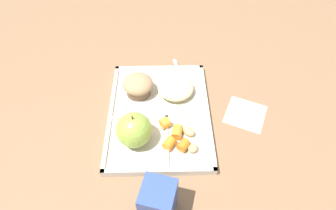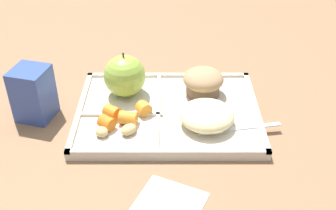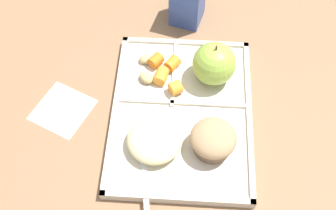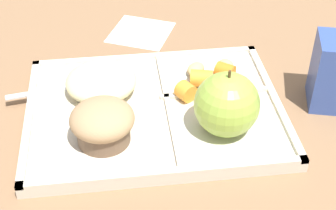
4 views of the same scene
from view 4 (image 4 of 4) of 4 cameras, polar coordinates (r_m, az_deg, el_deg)
The scene contains 17 objects.
ground at distance 0.72m, azimuth -1.51°, elevation -1.24°, with size 6.00×6.00×0.00m, color #846042.
lunch_tray at distance 0.72m, azimuth -1.48°, elevation -0.74°, with size 0.35×0.27×0.02m.
green_apple at distance 0.65m, azimuth 6.62°, elevation 0.06°, with size 0.09×0.09×0.10m.
bran_muffin at distance 0.65m, azimuth -7.37°, elevation -2.02°, with size 0.08×0.08×0.06m.
carrot_slice_small at distance 0.77m, azimuth 6.41°, elevation 3.78°, with size 0.02×0.02×0.03m, color orange.
carrot_slice_edge at distance 0.74m, azimuth 6.54°, elevation 2.25°, with size 0.02×0.02×0.03m, color orange.
carrot_slice_center at distance 0.75m, azimuth 3.78°, elevation 3.01°, with size 0.03×0.03×0.03m, color orange.
carrot_slice_large at distance 0.72m, azimuth 2.02°, elevation 1.53°, with size 0.03×0.03×0.02m, color orange.
potato_chunk_corner at distance 0.79m, azimuth 6.50°, elevation 4.49°, with size 0.02×0.02×0.02m, color tan.
potato_chunk_large at distance 0.77m, azimuth 3.13°, elevation 4.04°, with size 0.03×0.02×0.02m, color tan.
egg_noodle_pile at distance 0.73m, azimuth -7.52°, elevation 2.67°, with size 0.10×0.10×0.04m, color beige.
meatball_center at distance 0.74m, azimuth -6.36°, elevation 2.82°, with size 0.04×0.04×0.04m, color #755B4C.
meatball_front at distance 0.73m, azimuth -7.35°, elevation 2.42°, with size 0.03×0.03×0.03m, color brown.
meatball_side at distance 0.75m, azimuth -7.38°, elevation 3.46°, with size 0.04×0.04×0.04m, color brown.
plastic_fork at distance 0.76m, azimuth -11.33°, elevation 1.90°, with size 0.16×0.04×0.00m.
milk_carton at distance 0.75m, azimuth 18.40°, elevation 3.51°, with size 0.06×0.06×0.11m, color #334C99.
paper_napkin at distance 0.91m, azimuth -3.27°, elevation 8.16°, with size 0.10×0.10×0.00m, color white.
Camera 4 is at (0.05, 0.55, 0.46)m, focal length 54.25 mm.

